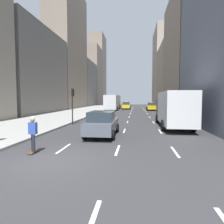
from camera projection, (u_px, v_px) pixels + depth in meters
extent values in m
plane|color=#333335|center=(51.00, 160.00, 8.33)|extent=(160.00, 160.00, 0.00)
cube|color=#9E9E99|center=(77.00, 112.00, 35.90)|extent=(8.00, 66.00, 0.15)
cube|color=white|center=(64.00, 148.00, 10.34)|extent=(0.12, 2.00, 0.01)
cube|color=white|center=(90.00, 130.00, 16.28)|extent=(0.12, 2.00, 0.01)
cube|color=white|center=(102.00, 122.00, 22.22)|extent=(0.12, 2.00, 0.01)
cube|color=white|center=(109.00, 117.00, 28.17)|extent=(0.12, 2.00, 0.01)
cube|color=white|center=(114.00, 113.00, 34.11)|extent=(0.12, 2.00, 0.01)
cube|color=white|center=(117.00, 111.00, 40.05)|extent=(0.12, 2.00, 0.01)
cube|color=white|center=(120.00, 110.00, 46.00)|extent=(0.12, 2.00, 0.01)
cube|color=white|center=(122.00, 108.00, 51.94)|extent=(0.12, 2.00, 0.01)
cube|color=white|center=(123.00, 107.00, 57.88)|extent=(0.12, 2.00, 0.01)
cube|color=white|center=(118.00, 150.00, 10.00)|extent=(0.12, 2.00, 0.01)
cube|color=white|center=(124.00, 131.00, 15.95)|extent=(0.12, 2.00, 0.01)
cube|color=white|center=(128.00, 122.00, 21.89)|extent=(0.12, 2.00, 0.01)
cube|color=white|center=(129.00, 117.00, 27.83)|extent=(0.12, 2.00, 0.01)
cube|color=white|center=(130.00, 114.00, 33.78)|extent=(0.12, 2.00, 0.01)
cube|color=white|center=(131.00, 111.00, 39.72)|extent=(0.12, 2.00, 0.01)
cube|color=white|center=(132.00, 110.00, 45.66)|extent=(0.12, 2.00, 0.01)
cube|color=white|center=(132.00, 108.00, 51.61)|extent=(0.12, 2.00, 0.01)
cube|color=white|center=(133.00, 107.00, 57.55)|extent=(0.12, 2.00, 0.01)
cube|color=white|center=(175.00, 152.00, 9.67)|extent=(0.12, 2.00, 0.01)
cube|color=white|center=(160.00, 131.00, 15.61)|extent=(0.12, 2.00, 0.01)
cube|color=white|center=(153.00, 122.00, 21.56)|extent=(0.12, 2.00, 0.01)
cube|color=white|center=(150.00, 117.00, 27.50)|extent=(0.12, 2.00, 0.01)
cube|color=white|center=(147.00, 114.00, 33.44)|extent=(0.12, 2.00, 0.01)
cube|color=white|center=(145.00, 111.00, 39.39)|extent=(0.12, 2.00, 0.01)
cube|color=white|center=(144.00, 110.00, 45.33)|extent=(0.12, 2.00, 0.01)
cube|color=white|center=(143.00, 108.00, 51.27)|extent=(0.12, 2.00, 0.01)
cube|color=white|center=(143.00, 107.00, 57.22)|extent=(0.12, 2.00, 0.01)
cube|color=slate|center=(33.00, 72.00, 33.95)|extent=(6.00, 17.54, 14.28)
cube|color=gray|center=(67.00, 49.00, 50.88)|extent=(6.00, 17.01, 30.25)
cube|color=slate|center=(84.00, 84.00, 67.42)|extent=(6.00, 14.74, 14.78)
cube|color=gray|center=(92.00, 76.00, 80.37)|extent=(6.00, 10.87, 23.18)
cube|color=gray|center=(98.00, 70.00, 92.02)|extent=(6.00, 12.33, 31.24)
cube|color=gray|center=(188.00, 55.00, 32.72)|extent=(6.00, 15.04, 19.38)
cube|color=gray|center=(172.00, 78.00, 47.13)|extent=(6.00, 12.89, 14.89)
cube|color=gray|center=(164.00, 69.00, 60.89)|extent=(6.00, 15.04, 23.33)
cube|color=yellow|center=(151.00, 107.00, 42.67)|extent=(1.80, 4.40, 0.76)
cube|color=#28333D|center=(152.00, 104.00, 42.36)|extent=(1.58, 2.29, 0.64)
cube|color=#F2E599|center=(152.00, 102.00, 42.34)|extent=(0.44, 0.20, 0.14)
cylinder|color=black|center=(147.00, 109.00, 44.16)|extent=(0.22, 0.66, 0.66)
cylinder|color=black|center=(155.00, 109.00, 43.94)|extent=(0.22, 0.66, 0.66)
cylinder|color=black|center=(147.00, 109.00, 41.46)|extent=(0.22, 0.66, 0.66)
cylinder|color=black|center=(156.00, 109.00, 41.24)|extent=(0.22, 0.66, 0.66)
cube|color=yellow|center=(126.00, 106.00, 47.90)|extent=(1.80, 4.40, 0.76)
cube|color=#28333D|center=(126.00, 103.00, 47.59)|extent=(1.58, 2.29, 0.64)
cube|color=#F2E599|center=(126.00, 102.00, 47.57)|extent=(0.44, 0.20, 0.14)
cylinder|color=black|center=(123.00, 107.00, 49.39)|extent=(0.22, 0.66, 0.66)
cylinder|color=black|center=(130.00, 108.00, 49.17)|extent=(0.22, 0.66, 0.66)
cylinder|color=black|center=(122.00, 108.00, 46.68)|extent=(0.22, 0.66, 0.66)
cylinder|color=black|center=(130.00, 108.00, 46.47)|extent=(0.22, 0.66, 0.66)
cube|color=#565B66|center=(102.00, 126.00, 13.85)|extent=(1.80, 4.68, 0.74)
cube|color=#28333D|center=(102.00, 116.00, 13.53)|extent=(1.58, 2.44, 0.64)
cylinder|color=black|center=(94.00, 128.00, 15.42)|extent=(0.22, 0.66, 0.66)
cylinder|color=black|center=(117.00, 128.00, 15.21)|extent=(0.22, 0.66, 0.66)
cylinder|color=black|center=(85.00, 134.00, 12.54)|extent=(0.22, 0.66, 0.66)
cylinder|color=black|center=(113.00, 135.00, 12.33)|extent=(0.22, 0.66, 0.66)
cube|color=silver|center=(113.00, 102.00, 44.51)|extent=(2.50, 11.60, 2.90)
cube|color=#28333D|center=(116.00, 100.00, 50.18)|extent=(2.30, 0.12, 1.40)
cube|color=#28333D|center=(108.00, 100.00, 44.63)|extent=(0.08, 9.86, 1.10)
cube|color=yellow|center=(116.00, 96.00, 50.12)|extent=(1.50, 0.10, 0.36)
cylinder|color=black|center=(109.00, 107.00, 48.31)|extent=(0.30, 1.00, 1.00)
cylinder|color=black|center=(120.00, 107.00, 48.01)|extent=(0.30, 1.00, 1.00)
cylinder|color=black|center=(105.00, 108.00, 41.59)|extent=(0.30, 1.00, 1.00)
cylinder|color=black|center=(117.00, 108.00, 41.29)|extent=(0.30, 1.00, 1.00)
cube|color=#262628|center=(168.00, 109.00, 20.85)|extent=(2.10, 2.40, 2.10)
cube|color=#28333D|center=(166.00, 106.00, 21.96)|extent=(1.90, 0.10, 0.90)
cube|color=white|center=(176.00, 108.00, 16.67)|extent=(2.30, 6.00, 2.70)
cylinder|color=black|center=(157.00, 119.00, 21.04)|extent=(0.28, 0.90, 0.90)
cylinder|color=black|center=(178.00, 119.00, 20.79)|extent=(0.28, 0.90, 0.90)
cylinder|color=black|center=(163.00, 126.00, 15.71)|extent=(0.28, 0.90, 0.90)
cylinder|color=black|center=(194.00, 126.00, 15.43)|extent=(0.28, 0.90, 0.90)
cube|color=brown|center=(33.00, 152.00, 9.48)|extent=(0.24, 0.80, 0.03)
cylinder|color=black|center=(36.00, 151.00, 9.76)|extent=(0.18, 0.05, 0.05)
cylinder|color=black|center=(30.00, 154.00, 9.20)|extent=(0.18, 0.05, 0.05)
cylinder|color=#23232D|center=(33.00, 142.00, 9.58)|extent=(0.14, 0.14, 0.84)
cylinder|color=#23232D|center=(34.00, 143.00, 9.32)|extent=(0.14, 0.14, 0.84)
cube|color=#2D4CA5|center=(33.00, 128.00, 9.40)|extent=(0.36, 0.22, 0.56)
sphere|color=#9E7051|center=(33.00, 120.00, 9.37)|extent=(0.22, 0.22, 0.22)
sphere|color=#B2AD9E|center=(33.00, 119.00, 9.37)|extent=(0.20, 0.20, 0.20)
cylinder|color=black|center=(72.00, 106.00, 19.72)|extent=(0.12, 0.12, 3.60)
cube|color=black|center=(73.00, 93.00, 19.81)|extent=(0.24, 0.20, 0.72)
sphere|color=red|center=(73.00, 90.00, 19.90)|extent=(0.14, 0.14, 0.14)
sphere|color=#4C3F14|center=(73.00, 93.00, 19.92)|extent=(0.14, 0.14, 0.14)
sphere|color=#198C2D|center=(73.00, 95.00, 19.93)|extent=(0.14, 0.14, 0.14)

